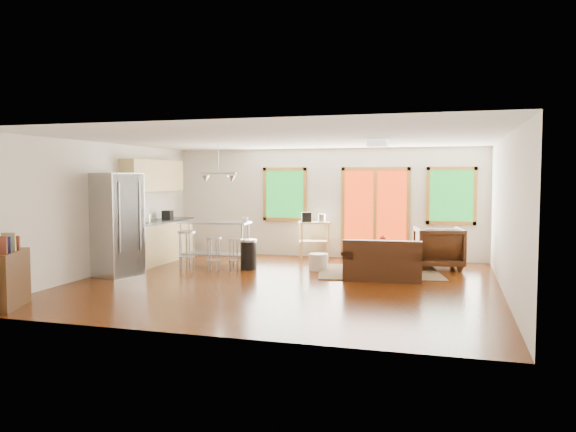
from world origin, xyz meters
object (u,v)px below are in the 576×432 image
(loveseat, at_px, (383,263))
(ottoman, at_px, (368,259))
(rug, at_px, (378,272))
(coffee_table, at_px, (391,252))
(refrigerator, at_px, (116,225))
(kitchen_cart, at_px, (313,227))
(island, at_px, (215,235))
(armchair, at_px, (439,246))

(loveseat, xyz_separation_m, ottoman, (-0.45, 1.19, -0.10))
(rug, xyz_separation_m, coffee_table, (0.20, 0.40, 0.37))
(ottoman, relative_size, refrigerator, 0.30)
(refrigerator, bearing_deg, kitchen_cart, 64.58)
(loveseat, bearing_deg, kitchen_cart, 125.81)
(loveseat, relative_size, kitchen_cart, 1.36)
(coffee_table, xyz_separation_m, ottoman, (-0.49, 0.11, -0.18))
(kitchen_cart, bearing_deg, coffee_table, -30.90)
(rug, height_order, refrigerator, refrigerator)
(ottoman, bearing_deg, loveseat, -69.23)
(loveseat, height_order, ottoman, loveseat)
(loveseat, relative_size, coffee_table, 1.29)
(ottoman, relative_size, island, 0.39)
(armchair, bearing_deg, refrigerator, 12.23)
(rug, bearing_deg, loveseat, -77.01)
(ottoman, distance_m, refrigerator, 5.16)
(rug, distance_m, coffee_table, 0.58)
(rug, bearing_deg, island, -179.11)
(rug, distance_m, loveseat, 0.76)
(armchair, distance_m, refrigerator, 6.57)
(coffee_table, distance_m, armchair, 1.06)
(island, bearing_deg, loveseat, -9.70)
(island, bearing_deg, ottoman, 9.83)
(rug, bearing_deg, armchair, 37.08)
(ottoman, distance_m, island, 3.32)
(armchair, xyz_separation_m, refrigerator, (-6.00, -2.62, 0.52))
(kitchen_cart, bearing_deg, armchair, -13.52)
(rug, xyz_separation_m, kitchen_cart, (-1.73, 1.55, 0.74))
(ottoman, height_order, island, island)
(armchair, distance_m, island, 4.77)
(rug, distance_m, armchair, 1.51)
(rug, bearing_deg, coffee_table, 63.92)
(coffee_table, relative_size, island, 0.75)
(rug, bearing_deg, ottoman, 120.13)
(coffee_table, height_order, armchair, armchair)
(armchair, relative_size, kitchen_cart, 0.89)
(coffee_table, xyz_separation_m, island, (-3.73, -0.45, 0.28))
(loveseat, bearing_deg, refrigerator, -172.35)
(coffee_table, xyz_separation_m, refrigerator, (-5.06, -2.15, 0.62))
(ottoman, bearing_deg, coffee_table, -12.24)
(coffee_table, height_order, refrigerator, refrigerator)
(coffee_table, bearing_deg, loveseat, -91.99)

